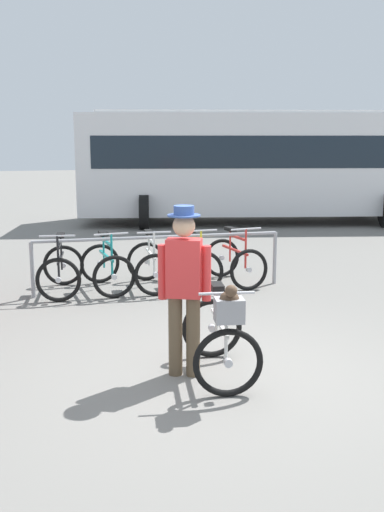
{
  "coord_description": "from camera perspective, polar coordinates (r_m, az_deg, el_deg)",
  "views": [
    {
      "loc": [
        -1.72,
        -5.39,
        2.36
      ],
      "look_at": [
        -0.02,
        1.23,
        1.0
      ],
      "focal_mm": 41.65,
      "sensor_mm": 36.0,
      "label": 1
    }
  ],
  "objects": [
    {
      "name": "racked_bike_black",
      "position": [
        9.35,
        -12.47,
        -1.31
      ],
      "size": [
        0.78,
        1.16,
        0.97
      ],
      "color": "black",
      "rests_on": "ground"
    },
    {
      "name": "featured_bicycle",
      "position": [
        5.86,
        2.85,
        -7.42
      ],
      "size": [
        0.8,
        1.24,
        1.09
      ],
      "color": "black",
      "rests_on": "ground"
    },
    {
      "name": "racked_bike_yellow",
      "position": [
        9.61,
        0.14,
        -0.71
      ],
      "size": [
        0.72,
        1.14,
        0.97
      ],
      "color": "black",
      "rests_on": "ground"
    },
    {
      "name": "person_with_featured_bike",
      "position": [
        5.85,
        -0.76,
        -2.72
      ],
      "size": [
        0.5,
        0.32,
        1.72
      ],
      "color": "brown",
      "rests_on": "ground"
    },
    {
      "name": "racked_bike_teal",
      "position": [
        9.39,
        -8.2,
        -1.11
      ],
      "size": [
        0.77,
        1.17,
        0.97
      ],
      "color": "black",
      "rests_on": "ground"
    },
    {
      "name": "bus_distant",
      "position": [
        17.0,
        6.61,
        9.11
      ],
      "size": [
        10.3,
        4.69,
        3.08
      ],
      "color": "silver",
      "rests_on": "ground"
    },
    {
      "name": "racked_bike_white",
      "position": [
        9.47,
        -3.98,
        -0.91
      ],
      "size": [
        0.7,
        1.12,
        0.97
      ],
      "color": "black",
      "rests_on": "ground"
    },
    {
      "name": "racked_bike_red",
      "position": [
        9.79,
        4.13,
        -0.51
      ],
      "size": [
        0.8,
        1.18,
        0.97
      ],
      "color": "black",
      "rests_on": "ground"
    },
    {
      "name": "bike_rack_rail",
      "position": [
        9.26,
        -3.18,
        0.81
      ],
      "size": [
        3.91,
        0.13,
        0.88
      ],
      "color": "#99999E",
      "rests_on": "ground"
    },
    {
      "name": "ground_plane",
      "position": [
        6.14,
        3.13,
        -11.4
      ],
      "size": [
        80.0,
        80.0,
        0.0
      ],
      "primitive_type": "plane",
      "color": "slate"
    }
  ]
}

